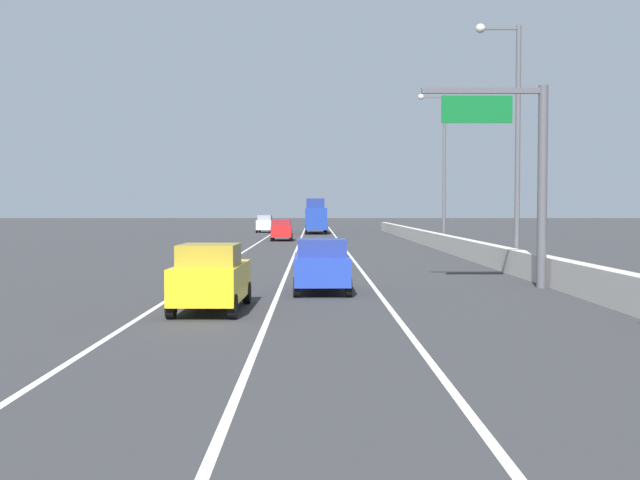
{
  "coord_description": "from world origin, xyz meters",
  "views": [
    {
      "loc": [
        -0.77,
        -3.72,
        2.99
      ],
      "look_at": [
        -0.38,
        45.22,
        1.01
      ],
      "focal_mm": 44.96,
      "sensor_mm": 36.0,
      "label": 1
    }
  ],
  "objects_px": {
    "overhead_sign_gantry": "(523,161)",
    "lamp_post_right_third": "(441,161)",
    "car_yellow_0": "(211,277)",
    "car_red_3": "(282,230)",
    "lamp_post_right_second": "(513,132)",
    "car_blue_2": "(321,266)",
    "box_truck": "(316,217)",
    "car_silver_1": "(265,224)"
  },
  "relations": [
    {
      "from": "overhead_sign_gantry",
      "to": "car_yellow_0",
      "type": "distance_m",
      "value": 13.09
    },
    {
      "from": "car_blue_2",
      "to": "box_truck",
      "type": "relative_size",
      "value": 0.41
    },
    {
      "from": "car_yellow_0",
      "to": "box_truck",
      "type": "xyz_separation_m",
      "value": [
        3.19,
        69.89,
        0.88
      ]
    },
    {
      "from": "car_yellow_0",
      "to": "overhead_sign_gantry",
      "type": "bearing_deg",
      "value": 31.43
    },
    {
      "from": "lamp_post_right_second",
      "to": "car_yellow_0",
      "type": "height_order",
      "value": "lamp_post_right_second"
    },
    {
      "from": "lamp_post_right_second",
      "to": "lamp_post_right_third",
      "type": "xyz_separation_m",
      "value": [
        0.33,
        23.21,
        0.0
      ]
    },
    {
      "from": "car_yellow_0",
      "to": "car_blue_2",
      "type": "relative_size",
      "value": 1.1
    },
    {
      "from": "box_truck",
      "to": "overhead_sign_gantry",
      "type": "bearing_deg",
      "value": -83.24
    },
    {
      "from": "overhead_sign_gantry",
      "to": "lamp_post_right_third",
      "type": "distance_m",
      "value": 31.42
    },
    {
      "from": "lamp_post_right_third",
      "to": "car_yellow_0",
      "type": "height_order",
      "value": "lamp_post_right_third"
    },
    {
      "from": "car_silver_1",
      "to": "car_red_3",
      "type": "distance_m",
      "value": 23.68
    },
    {
      "from": "lamp_post_right_second",
      "to": "car_yellow_0",
      "type": "distance_m",
      "value": 19.94
    },
    {
      "from": "car_yellow_0",
      "to": "box_truck",
      "type": "distance_m",
      "value": 69.97
    },
    {
      "from": "car_red_3",
      "to": "car_silver_1",
      "type": "bearing_deg",
      "value": 97.1
    },
    {
      "from": "lamp_post_right_third",
      "to": "car_red_3",
      "type": "distance_m",
      "value": 17.96
    },
    {
      "from": "overhead_sign_gantry",
      "to": "car_red_3",
      "type": "relative_size",
      "value": 1.62
    },
    {
      "from": "lamp_post_right_third",
      "to": "car_yellow_0",
      "type": "distance_m",
      "value": 40.3
    },
    {
      "from": "overhead_sign_gantry",
      "to": "box_truck",
      "type": "xyz_separation_m",
      "value": [
        -7.51,
        63.35,
        -2.87
      ]
    },
    {
      "from": "lamp_post_right_third",
      "to": "car_blue_2",
      "type": "bearing_deg",
      "value": -106.03
    },
    {
      "from": "car_red_3",
      "to": "box_truck",
      "type": "bearing_deg",
      "value": 81.36
    },
    {
      "from": "lamp_post_right_second",
      "to": "car_red_3",
      "type": "xyz_separation_m",
      "value": [
        -12.27,
        34.71,
        -5.59
      ]
    },
    {
      "from": "car_silver_1",
      "to": "car_blue_2",
      "type": "bearing_deg",
      "value": -84.87
    },
    {
      "from": "lamp_post_right_third",
      "to": "car_red_3",
      "type": "height_order",
      "value": "lamp_post_right_third"
    },
    {
      "from": "lamp_post_right_second",
      "to": "car_red_3",
      "type": "bearing_deg",
      "value": 109.47
    },
    {
      "from": "car_yellow_0",
      "to": "lamp_post_right_second",
      "type": "bearing_deg",
      "value": 49.85
    },
    {
      "from": "lamp_post_right_third",
      "to": "car_blue_2",
      "type": "xyz_separation_m",
      "value": [
        -9.43,
        -32.84,
        -5.62
      ]
    },
    {
      "from": "overhead_sign_gantry",
      "to": "lamp_post_right_third",
      "type": "xyz_separation_m",
      "value": [
        1.97,
        31.3,
        1.84
      ]
    },
    {
      "from": "car_silver_1",
      "to": "car_red_3",
      "type": "bearing_deg",
      "value": -82.9
    },
    {
      "from": "overhead_sign_gantry",
      "to": "lamp_post_right_third",
      "type": "bearing_deg",
      "value": 86.4
    },
    {
      "from": "box_truck",
      "to": "car_red_3",
      "type": "bearing_deg",
      "value": -98.64
    },
    {
      "from": "overhead_sign_gantry",
      "to": "box_truck",
      "type": "bearing_deg",
      "value": 96.76
    },
    {
      "from": "lamp_post_right_third",
      "to": "box_truck",
      "type": "distance_m",
      "value": 33.75
    },
    {
      "from": "car_blue_2",
      "to": "car_red_3",
      "type": "distance_m",
      "value": 44.45
    },
    {
      "from": "car_silver_1",
      "to": "box_truck",
      "type": "xyz_separation_m",
      "value": [
        6.05,
        -2.95,
        0.82
      ]
    },
    {
      "from": "overhead_sign_gantry",
      "to": "car_silver_1",
      "type": "relative_size",
      "value": 1.82
    },
    {
      "from": "car_silver_1",
      "to": "box_truck",
      "type": "relative_size",
      "value": 0.41
    },
    {
      "from": "overhead_sign_gantry",
      "to": "car_yellow_0",
      "type": "relative_size",
      "value": 1.68
    },
    {
      "from": "car_red_3",
      "to": "lamp_post_right_third",
      "type": "bearing_deg",
      "value": -42.39
    },
    {
      "from": "car_blue_2",
      "to": "car_red_3",
      "type": "xyz_separation_m",
      "value": [
        -3.17,
        44.34,
        0.02
      ]
    },
    {
      "from": "car_red_3",
      "to": "box_truck",
      "type": "distance_m",
      "value": 20.8
    },
    {
      "from": "car_red_3",
      "to": "car_yellow_0",
      "type": "bearing_deg",
      "value": -90.08
    },
    {
      "from": "car_silver_1",
      "to": "box_truck",
      "type": "height_order",
      "value": "box_truck"
    }
  ]
}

